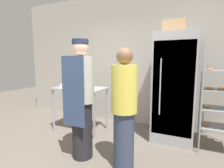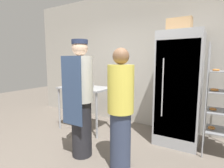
# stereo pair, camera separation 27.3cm
# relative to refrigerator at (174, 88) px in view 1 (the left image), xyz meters

# --- Properties ---
(back_wall) EXTENTS (6.40, 0.12, 3.03)m
(back_wall) POSITION_rel_refrigerator_xyz_m (-0.89, 0.57, 0.54)
(back_wall) COLOR #ADA89E
(back_wall) RESTS_ON ground_plane
(refrigerator) EXTENTS (0.72, 0.78, 1.95)m
(refrigerator) POSITION_rel_refrigerator_xyz_m (0.00, 0.00, 0.00)
(refrigerator) COLOR #9EA0A5
(refrigerator) RESTS_ON ground_plane
(baking_rack) EXTENTS (0.59, 0.51, 1.73)m
(baking_rack) POSITION_rel_refrigerator_xyz_m (0.72, -0.15, -0.12)
(baking_rack) COLOR #93969B
(baking_rack) RESTS_ON ground_plane
(prep_counter) EXTENTS (1.06, 0.63, 0.91)m
(prep_counter) POSITION_rel_refrigerator_xyz_m (-1.83, -0.38, -0.18)
(prep_counter) COLOR #9EA0A5
(prep_counter) RESTS_ON ground_plane
(donut_box) EXTENTS (0.26, 0.20, 0.25)m
(donut_box) POSITION_rel_refrigerator_xyz_m (-2.17, -0.35, -0.02)
(donut_box) COLOR silver
(donut_box) RESTS_ON prep_counter
(blender_pitcher) EXTENTS (0.14, 0.14, 0.27)m
(blender_pitcher) POSITION_rel_refrigerator_xyz_m (-1.72, -0.33, 0.06)
(blender_pitcher) COLOR #99999E
(blender_pitcher) RESTS_ON prep_counter
(cardboard_storage_box) EXTENTS (0.39, 0.33, 0.23)m
(cardboard_storage_box) POSITION_rel_refrigerator_xyz_m (-0.04, -0.01, 1.09)
(cardboard_storage_box) COLOR tan
(cardboard_storage_box) RESTS_ON refrigerator
(person_baker) EXTENTS (0.37, 0.39, 1.77)m
(person_baker) POSITION_rel_refrigerator_xyz_m (-1.19, -1.27, -0.06)
(person_baker) COLOR #232328
(person_baker) RESTS_ON ground_plane
(person_customer) EXTENTS (0.35, 0.35, 1.63)m
(person_customer) POSITION_rel_refrigerator_xyz_m (-0.51, -1.26, -0.15)
(person_customer) COLOR #333D56
(person_customer) RESTS_ON ground_plane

